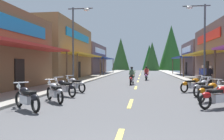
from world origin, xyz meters
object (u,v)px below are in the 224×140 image
object	(u,v)px
motorcycle_parked_right_1	(210,91)
motorcycle_parked_left_1	(55,91)
motorcycle_parked_left_3	(75,84)
pedestrian_by_shop	(210,74)
motorcycle_parked_right_0	(219,96)
streetlamp_right	(201,34)
motorcycle_parked_right_3	(193,84)
streetlamp_left	(77,35)
rider_cruising_lead	(132,77)
motorcycle_parked_right_2	(202,87)
pedestrian_browsing	(203,74)
motorcycle_parked_left_0	(27,97)
rider_cruising_trailing	(146,74)
motorcycle_parked_left_2	(64,87)

from	to	relation	value
motorcycle_parked_right_1	motorcycle_parked_left_1	world-z (taller)	same
motorcycle_parked_left_3	pedestrian_by_shop	distance (m)	12.12
motorcycle_parked_right_0	motorcycle_parked_left_3	bearing A→B (deg)	116.59
motorcycle_parked_right_0	pedestrian_by_shop	distance (m)	11.47
streetlamp_right	motorcycle_parked_right_3	world-z (taller)	streetlamp_right
streetlamp_right	motorcycle_parked_left_3	size ratio (longest dim) A/B	3.51
streetlamp_left	motorcycle_parked_left_3	world-z (taller)	streetlamp_left
streetlamp_left	rider_cruising_lead	bearing A→B (deg)	20.26
streetlamp_right	motorcycle_parked_left_3	world-z (taller)	streetlamp_right
motorcycle_parked_right_0	motorcycle_parked_right_2	xyz separation A→B (m)	(0.27, 3.64, 0.00)
motorcycle_parked_right_2	pedestrian_browsing	world-z (taller)	pedestrian_browsing
streetlamp_right	motorcycle_parked_left_0	bearing A→B (deg)	-130.95
motorcycle_parked_left_0	rider_cruising_lead	world-z (taller)	rider_cruising_lead
rider_cruising_trailing	pedestrian_by_shop	distance (m)	7.26
motorcycle_parked_left_0	rider_cruising_lead	bearing A→B (deg)	-68.08
motorcycle_parked_left_3	rider_cruising_lead	xyz separation A→B (m)	(3.31, 5.84, 0.17)
motorcycle_parked_left_3	pedestrian_by_shop	xyz separation A→B (m)	(10.05, 6.77, 0.46)
motorcycle_parked_right_0	motorcycle_parked_left_3	xyz separation A→B (m)	(-7.27, 4.36, 0.00)
motorcycle_parked_left_1	pedestrian_browsing	size ratio (longest dim) A/B	1.02
motorcycle_parked_right_3	streetlamp_right	bearing A→B (deg)	34.01
streetlamp_right	motorcycle_parked_right_0	xyz separation A→B (m)	(-1.35, -8.60, -3.60)
streetlamp_left	rider_cruising_lead	world-z (taller)	streetlamp_left
motorcycle_parked_right_0	motorcycle_parked_right_1	xyz separation A→B (m)	(0.13, 1.67, 0.00)
motorcycle_parked_right_2	rider_cruising_lead	bearing A→B (deg)	70.41
motorcycle_parked_right_0	motorcycle_parked_left_0	world-z (taller)	same
motorcycle_parked_right_1	motorcycle_parked_right_3	size ratio (longest dim) A/B	0.88
rider_cruising_lead	pedestrian_by_shop	world-z (taller)	pedestrian_by_shop
streetlamp_left	pedestrian_browsing	xyz separation A→B (m)	(10.43, 2.00, -3.20)
motorcycle_parked_left_3	rider_cruising_trailing	distance (m)	12.49
motorcycle_parked_left_2	motorcycle_parked_left_1	bearing A→B (deg)	133.00
motorcycle_parked_left_3	motorcycle_parked_right_0	bearing A→B (deg)	-175.20
motorcycle_parked_left_1	rider_cruising_lead	bearing A→B (deg)	-58.67
motorcycle_parked_left_0	rider_cruising_trailing	world-z (taller)	rider_cruising_trailing
motorcycle_parked_right_1	motorcycle_parked_left_2	xyz separation A→B (m)	(-7.41, 0.78, 0.00)
motorcycle_parked_left_0	pedestrian_browsing	xyz separation A→B (m)	(9.36, 11.98, 0.46)
motorcycle_parked_left_1	pedestrian_browsing	world-z (taller)	pedestrian_browsing
motorcycle_parked_left_1	streetlamp_left	bearing A→B (deg)	-31.39
motorcycle_parked_right_3	rider_cruising_trailing	distance (m)	10.98
motorcycle_parked_right_1	motorcycle_parked_left_2	distance (m)	7.45
rider_cruising_lead	motorcycle_parked_left_2	bearing A→B (deg)	161.78
motorcycle_parked_right_3	motorcycle_parked_left_3	xyz separation A→B (m)	(-7.39, -0.97, 0.00)
motorcycle_parked_left_3	streetlamp_right	bearing A→B (deg)	-118.06
streetlamp_left	streetlamp_right	bearing A→B (deg)	0.26
motorcycle_parked_right_3	pedestrian_by_shop	world-z (taller)	pedestrian_by_shop
motorcycle_parked_left_0	motorcycle_parked_left_2	bearing A→B (deg)	-52.93
motorcycle_parked_right_1	rider_cruising_trailing	bearing A→B (deg)	55.66
motorcycle_parked_left_0	motorcycle_parked_left_2	distance (m)	3.87
motorcycle_parked_left_2	rider_cruising_trailing	distance (m)	14.28
motorcycle_parked_left_0	rider_cruising_trailing	size ratio (longest dim) A/B	0.81
motorcycle_parked_right_1	rider_cruising_trailing	size ratio (longest dim) A/B	0.74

